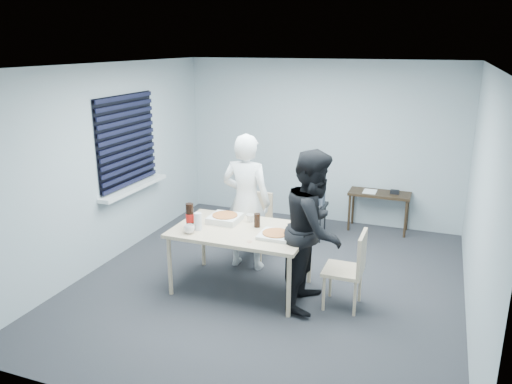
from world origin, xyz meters
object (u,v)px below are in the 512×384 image
at_px(stool, 313,211).
at_px(side_table, 379,197).
at_px(backpack, 313,190).
at_px(soda_bottle, 190,217).
at_px(mug_b, 250,218).
at_px(person_black, 314,229).
at_px(dining_table, 241,234).
at_px(mug_a, 189,229).
at_px(person_white, 246,202).
at_px(chair_far, 255,220).
at_px(chair_right, 351,265).

bearing_deg(stool, side_table, 37.50).
height_order(backpack, soda_bottle, soda_bottle).
bearing_deg(mug_b, person_black, -19.61).
relative_size(dining_table, stool, 2.88).
bearing_deg(mug_b, side_table, 61.01).
xyz_separation_m(person_black, mug_a, (-1.37, -0.29, -0.08)).
relative_size(dining_table, soda_bottle, 5.11).
xyz_separation_m(person_white, backpack, (0.56, 1.25, -0.12)).
height_order(dining_table, stool, dining_table).
bearing_deg(side_table, mug_b, -118.99).
xyz_separation_m(chair_far, stool, (0.58, 0.90, -0.08)).
bearing_deg(backpack, chair_right, -66.19).
xyz_separation_m(person_white, soda_bottle, (-0.39, -0.80, 0.02)).
distance_m(dining_table, soda_bottle, 0.63).
bearing_deg(dining_table, soda_bottle, -161.16).
distance_m(chair_right, mug_a, 1.85).
height_order(dining_table, backpack, backpack).
bearing_deg(person_black, mug_a, 102.04).
bearing_deg(chair_far, stool, 57.19).
bearing_deg(stool, person_white, -114.09).
xyz_separation_m(person_white, side_table, (1.45, 1.94, -0.34)).
height_order(dining_table, mug_b, mug_b).
relative_size(person_white, mug_a, 14.39).
bearing_deg(person_black, side_table, -8.74).
relative_size(dining_table, mug_a, 12.66).
bearing_deg(chair_right, backpack, 116.16).
xyz_separation_m(stool, mug_a, (-0.89, -2.20, 0.38)).
xyz_separation_m(chair_right, soda_bottle, (-1.86, -0.20, 0.39)).
bearing_deg(side_table, chair_far, -132.86).
bearing_deg(stool, dining_table, -101.71).
distance_m(person_black, side_table, 2.63).
distance_m(person_black, mug_b, 0.92).
height_order(stool, mug_b, mug_b).
xyz_separation_m(chair_far, backpack, (0.58, 0.88, 0.25)).
bearing_deg(chair_far, dining_table, -78.87).
height_order(dining_table, chair_far, chair_far).
distance_m(chair_right, person_black, 0.56).
height_order(chair_far, side_table, chair_far).
bearing_deg(chair_right, person_black, -174.35).
relative_size(chair_far, soda_bottle, 2.92).
distance_m(dining_table, person_black, 0.89).
relative_size(side_table, soda_bottle, 3.05).
distance_m(person_white, mug_b, 0.39).
bearing_deg(person_black, chair_right, -84.35).
distance_m(person_white, backpack, 1.37).
relative_size(person_white, side_table, 1.90).
height_order(side_table, stool, side_table).
height_order(stool, soda_bottle, soda_bottle).
height_order(backpack, mug_b, backpack).
height_order(chair_right, stool, chair_right).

